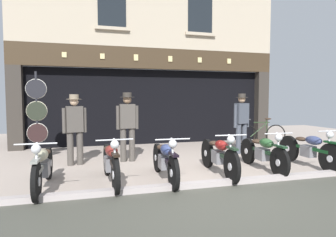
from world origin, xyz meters
The scene contains 15 objects.
ground centered at (0.00, -0.98, -0.04)m, with size 21.05×22.00×0.18m.
shop_facade centered at (0.00, 7.03, 1.66)m, with size 9.35×4.42×5.96m.
motorcycle_far_left centered at (-2.98, 0.72, 0.42)m, with size 0.62×1.99×0.91m.
motorcycle_left centered at (-1.81, 0.74, 0.43)m, with size 0.62×1.97×0.92m.
motorcycle_center_left centered at (-0.78, 0.69, 0.41)m, with size 0.62×1.98×0.90m.
motorcycle_center centered at (0.40, 0.76, 0.43)m, with size 0.62×2.03×0.92m.
motorcycle_center_right centered at (1.51, 0.85, 0.42)m, with size 0.62×1.95×0.91m.
motorcycle_right centered at (2.71, 0.82, 0.43)m, with size 0.62×1.98×0.92m.
salesman_left centered at (-2.50, 2.54, 0.94)m, with size 0.55×0.35×1.69m.
shopkeeper_center centered at (-1.23, 2.61, 0.98)m, with size 0.56×0.36×1.74m.
salesman_right centered at (2.10, 2.81, 0.96)m, with size 0.55×0.34×1.73m.
tyre_sign_pole centered at (-3.46, 3.50, 1.25)m, with size 0.52×0.06×2.29m.
advert_board_near centered at (2.41, 5.40, 1.65)m, with size 0.70×0.03×1.04m.
advert_board_far centered at (3.31, 5.40, 1.64)m, with size 0.75×0.03×0.90m.
leaning_bicycle centered at (3.54, 3.95, 0.38)m, with size 1.75×0.50×0.95m.
Camera 1 is at (-2.25, -4.72, 1.58)m, focal length 31.27 mm.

